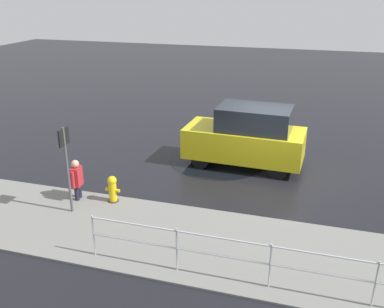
{
  "coord_description": "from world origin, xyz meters",
  "views": [
    {
      "loc": [
        -1.07,
        12.53,
        5.7
      ],
      "look_at": [
        2.38,
        0.93,
        0.9
      ],
      "focal_mm": 40.0,
      "sensor_mm": 36.0,
      "label": 1
    }
  ],
  "objects_px": {
    "moving_hatchback": "(247,137)",
    "pedestrian": "(77,178)",
    "fire_hydrant": "(113,189)",
    "sign_post": "(66,158)"
  },
  "relations": [
    {
      "from": "moving_hatchback",
      "to": "sign_post",
      "type": "relative_size",
      "value": 1.65
    },
    {
      "from": "fire_hydrant",
      "to": "pedestrian",
      "type": "bearing_deg",
      "value": 8.01
    },
    {
      "from": "pedestrian",
      "to": "sign_post",
      "type": "relative_size",
      "value": 0.51
    },
    {
      "from": "moving_hatchback",
      "to": "pedestrian",
      "type": "distance_m",
      "value": 5.65
    },
    {
      "from": "moving_hatchback",
      "to": "sign_post",
      "type": "distance_m",
      "value": 6.01
    },
    {
      "from": "fire_hydrant",
      "to": "sign_post",
      "type": "relative_size",
      "value": 0.33
    },
    {
      "from": "moving_hatchback",
      "to": "pedestrian",
      "type": "relative_size",
      "value": 3.25
    },
    {
      "from": "moving_hatchback",
      "to": "fire_hydrant",
      "type": "relative_size",
      "value": 4.95
    },
    {
      "from": "moving_hatchback",
      "to": "fire_hydrant",
      "type": "xyz_separation_m",
      "value": [
        3.1,
        3.7,
        -0.63
      ]
    },
    {
      "from": "moving_hatchback",
      "to": "sign_post",
      "type": "bearing_deg",
      "value": 49.32
    }
  ]
}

